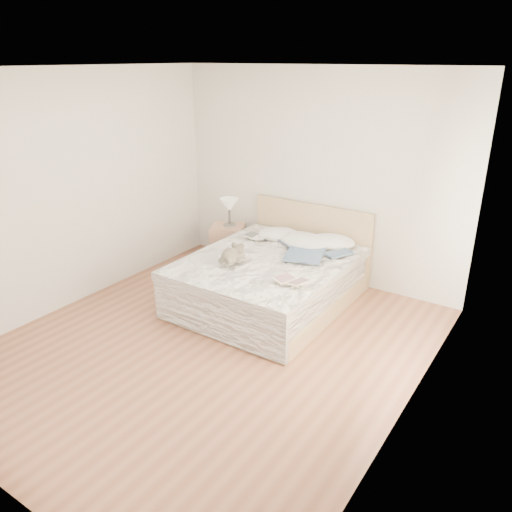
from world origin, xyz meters
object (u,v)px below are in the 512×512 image
(teddy_bear, at_px, (230,260))
(nightstand, at_px, (228,244))
(photo_book, at_px, (256,237))
(childrens_book, at_px, (292,281))
(bed, at_px, (271,279))
(table_lamp, at_px, (229,206))

(teddy_bear, bearing_deg, nightstand, 119.13)
(photo_book, relative_size, childrens_book, 0.94)
(bed, height_order, photo_book, bed)
(childrens_book, bearing_deg, photo_book, 157.36)
(table_lamp, distance_m, photo_book, 0.79)
(nightstand, distance_m, table_lamp, 0.56)
(teddy_bear, bearing_deg, bed, 52.65)
(nightstand, distance_m, photo_book, 0.85)
(bed, xyz_separation_m, table_lamp, (-1.16, 0.74, 0.54))
(nightstand, bearing_deg, bed, -31.12)
(photo_book, distance_m, childrens_book, 1.41)
(bed, distance_m, nightstand, 1.38)
(bed, height_order, childrens_book, bed)
(photo_book, bearing_deg, nightstand, 152.60)
(photo_book, bearing_deg, table_lamp, 150.36)
(bed, distance_m, photo_book, 0.70)
(nightstand, bearing_deg, table_lamp, 49.27)
(nightstand, relative_size, childrens_book, 1.65)
(photo_book, distance_m, teddy_bear, 0.90)
(childrens_book, bearing_deg, nightstand, 163.37)
(bed, distance_m, teddy_bear, 0.64)
(bed, bearing_deg, teddy_bear, -118.67)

